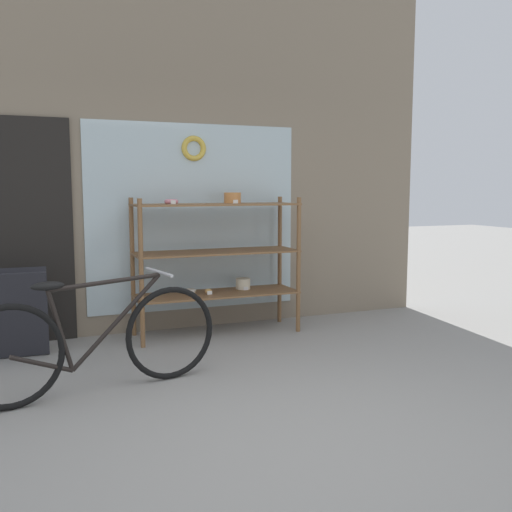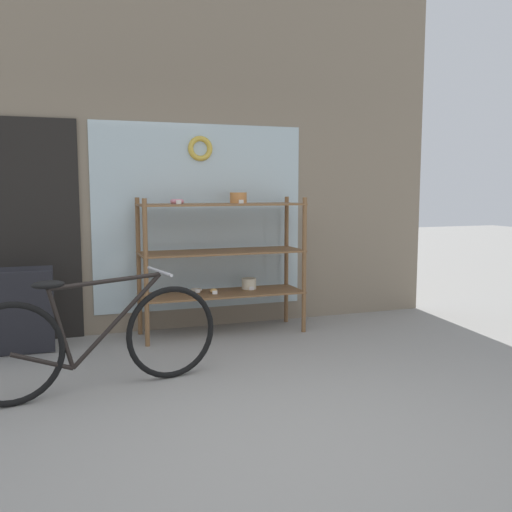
# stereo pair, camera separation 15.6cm
# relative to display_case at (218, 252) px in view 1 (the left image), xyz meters

# --- Properties ---
(ground_plane) EXTENTS (30.00, 30.00, 0.00)m
(ground_plane) POSITION_rel_display_case_xyz_m (-0.34, -2.52, -0.82)
(ground_plane) COLOR gray
(storefront_facade) EXTENTS (5.75, 0.13, 3.79)m
(storefront_facade) POSITION_rel_display_case_xyz_m (-0.37, 0.38, 1.02)
(storefront_facade) COLOR gray
(storefront_facade) RESTS_ON ground_plane
(display_case) EXTENTS (1.62, 0.51, 1.41)m
(display_case) POSITION_rel_display_case_xyz_m (0.00, 0.00, 0.00)
(display_case) COLOR brown
(display_case) RESTS_ON ground_plane
(bicycle) EXTENTS (1.83, 0.52, 0.84)m
(bicycle) POSITION_rel_display_case_xyz_m (-1.33, -1.30, -0.44)
(bicycle) COLOR black
(bicycle) RESTS_ON ground_plane
(sandwich_board) EXTENTS (0.56, 0.40, 0.75)m
(sandwich_board) POSITION_rel_display_case_xyz_m (-1.88, -0.16, -0.44)
(sandwich_board) COLOR #232328
(sandwich_board) RESTS_ON ground_plane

